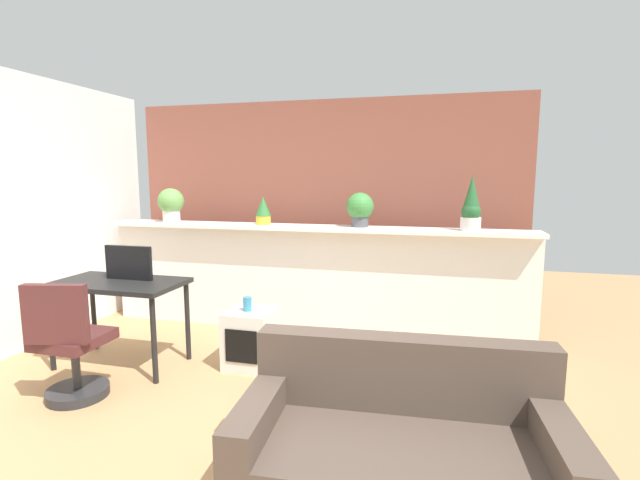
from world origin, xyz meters
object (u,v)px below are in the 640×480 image
couch (400,456)px  potted_plant_2 (360,208)px  side_cube_shelf (251,338)px  office_chair (70,350)px  tv_monitor (129,263)px  potted_plant_0 (171,204)px  vase_on_shelf (247,304)px  potted_plant_1 (263,210)px  potted_plant_3 (471,207)px  desk (119,291)px

couch → potted_plant_2: bearing=104.2°
side_cube_shelf → office_chair: bearing=-138.8°
tv_monitor → office_chair: 0.89m
potted_plant_0 → vase_on_shelf: potted_plant_0 is taller
office_chair → potted_plant_0: bearing=99.9°
potted_plant_1 → vase_on_shelf: bearing=-76.7°
potted_plant_3 → desk: bearing=-157.9°
desk → couch: bearing=-25.0°
potted_plant_3 → desk: size_ratio=0.47×
desk → tv_monitor: tv_monitor is taller
potted_plant_2 → desk: bearing=-146.1°
potted_plant_2 → couch: (0.62, -2.43, -1.04)m
desk → couch: size_ratio=0.68×
potted_plant_3 → vase_on_shelf: bearing=-152.5°
side_cube_shelf → couch: size_ratio=0.31×
vase_on_shelf → side_cube_shelf: bearing=45.2°
potted_plant_1 → potted_plant_2: size_ratio=0.86×
potted_plant_0 → potted_plant_2: (2.14, 0.02, -0.02)m
potted_plant_1 → vase_on_shelf: 1.25m
desk → potted_plant_3: bearing=22.1°
potted_plant_1 → desk: (-0.86, -1.22, -0.62)m
potted_plant_0 → desk: 1.44m
potted_plant_1 → desk: size_ratio=0.27×
potted_plant_0 → tv_monitor: size_ratio=0.85×
potted_plant_3 → tv_monitor: (-2.89, -1.12, -0.46)m
desk → side_cube_shelf: desk is taller
couch → tv_monitor: bearing=153.0°
desk → office_chair: 0.71m
side_cube_shelf → potted_plant_2: bearing=52.6°
potted_plant_0 → potted_plant_1: size_ratio=1.27×
tv_monitor → office_chair: (0.03, -0.73, -0.51)m
tv_monitor → desk: bearing=-124.1°
potted_plant_2 → couch: size_ratio=0.22×
potted_plant_3 → tv_monitor: 3.13m
potted_plant_1 → vase_on_shelf: size_ratio=2.43×
desk → couch: 2.78m
potted_plant_2 → couch: potted_plant_2 is taller
potted_plant_3 → couch: potted_plant_3 is taller
potted_plant_1 → side_cube_shelf: (0.25, -0.97, -1.04)m
side_cube_shelf → couch: (1.39, -1.41, 0.03)m
desk → side_cube_shelf: bearing=12.7°
desk → office_chair: office_chair is taller
potted_plant_1 → office_chair: potted_plant_1 is taller
potted_plant_3 → tv_monitor: bearing=-158.9°
side_cube_shelf → potted_plant_1: bearing=104.4°
potted_plant_1 → office_chair: size_ratio=0.33×
potted_plant_1 → potted_plant_3: (2.09, -0.03, 0.07)m
potted_plant_3 → potted_plant_0: bearing=179.1°
potted_plant_0 → office_chair: (0.33, -1.90, -0.95)m
potted_plant_0 → desk: (0.25, -1.24, -0.68)m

